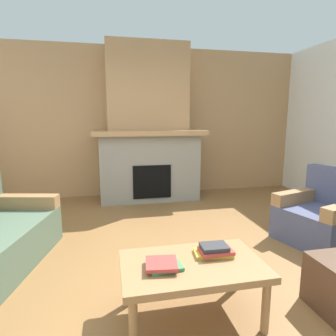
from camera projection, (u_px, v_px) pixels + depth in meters
ground at (188, 274)px, 2.61m from camera, size 9.00×9.00×0.00m
wall_back_wood_panel at (146, 123)px, 5.27m from camera, size 6.00×0.12×2.70m
fireplace at (148, 134)px, 4.94m from camera, size 1.90×0.82×2.70m
armchair at (322, 217)px, 3.26m from camera, size 0.94×0.94×0.85m
coffee_table at (192, 270)px, 1.98m from camera, size 1.00×0.60×0.43m
book_stack_near_edge at (163, 265)px, 1.89m from camera, size 0.26×0.22×0.05m
book_stack_center at (214, 251)px, 2.06m from camera, size 0.29×0.19×0.08m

